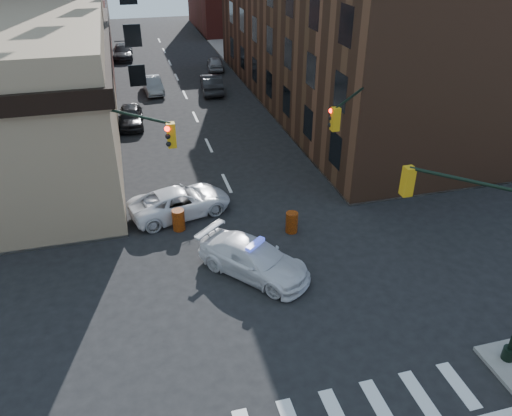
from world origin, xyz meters
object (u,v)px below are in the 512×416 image
police_car (254,259)px  parked_car_enear (211,83)px  pedestrian_b (5,214)px  barrel_bank (179,220)px  pickup (180,202)px  parked_car_wnear (131,116)px  parked_car_wfar (153,85)px  barrel_road (292,222)px  pedestrian_a (35,205)px  barricade_nw_a (98,207)px

police_car → parked_car_enear: 27.27m
pedestrian_b → barrel_bank: pedestrian_b is taller
police_car → barrel_bank: (-2.77, 4.51, -0.21)m
pickup → pedestrian_b: pedestrian_b is taller
parked_car_wnear → parked_car_wfar: size_ratio=1.03×
barrel_road → barrel_bank: barrel_bank is taller
pickup → barrel_bank: size_ratio=4.79×
pedestrian_a → parked_car_wnear: bearing=74.8°
pickup → barricade_nw_a: pickup is taller
police_car → parked_car_wnear: size_ratio=1.20×
pedestrian_a → barrel_road: bearing=-11.9°
pickup → barrel_road: pickup is taller
pedestrian_b → barricade_nw_a: 4.48m
barrel_bank → parked_car_enear: bearing=75.3°
barrel_bank → police_car: bearing=-58.5°
parked_car_enear → pedestrian_b: (-14.34, -20.52, 0.20)m
pickup → parked_car_wnear: parked_car_wnear is taller
barrel_bank → barricade_nw_a: (-3.96, 2.38, -0.01)m
parked_car_wnear → parked_car_enear: bearing=45.0°
barrel_bank → pedestrian_a: bearing=158.1°
police_car → barrel_road: size_ratio=4.89×
police_car → barrel_road: bearing=6.0°
parked_car_wnear → pedestrian_b: bearing=-113.9°
parked_car_wfar → barrel_road: parked_car_wfar is taller
pickup → police_car: bearing=-170.8°
parked_car_enear → pedestrian_a: pedestrian_a is taller
parked_car_wfar → police_car: bearing=-90.1°
pickup → parked_car_enear: parked_car_enear is taller
police_car → barricade_nw_a: police_car is taller
pedestrian_b → barrel_road: (13.90, -3.75, -0.48)m
barrel_road → pickup: bearing=148.3°
parked_car_wnear → pedestrian_b: pedestrian_b is taller
pedestrian_a → barrel_road: size_ratio=1.42×
police_car → barrel_bank: police_car is taller
barrel_road → police_car: bearing=-134.1°
barrel_bank → barricade_nw_a: bearing=149.0°
parked_car_wnear → pedestrian_b: size_ratio=2.54×
police_car → parked_car_enear: size_ratio=1.06×
pedestrian_b → pickup: bearing=10.3°
police_car → parked_car_wfar: size_ratio=1.23×
pickup → barrel_bank: pickup is taller
parked_car_wfar → pedestrian_b: 23.60m
pedestrian_b → barrel_bank: size_ratio=1.56×
barrel_road → barricade_nw_a: size_ratio=1.01×
pedestrian_b → parked_car_wfar: bearing=81.1°
police_car → barrel_bank: 5.29m
police_car → barricade_nw_a: 9.63m
pickup → barrel_bank: (-0.30, -1.52, -0.19)m
pedestrian_a → pickup: bearing=-2.3°
barrel_road → barrel_bank: 5.75m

